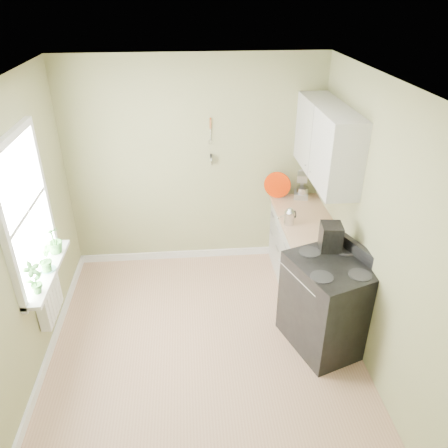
{
  "coord_description": "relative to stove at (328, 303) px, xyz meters",
  "views": [
    {
      "loc": [
        -0.09,
        -3.36,
        3.37
      ],
      "look_at": [
        0.25,
        0.55,
        1.19
      ],
      "focal_mm": 35.0,
      "sensor_mm": 36.0,
      "label": 1
    }
  ],
  "objects": [
    {
      "name": "floor",
      "position": [
        -1.28,
        -0.03,
        -0.51
      ],
      "size": [
        3.2,
        3.6,
        0.02
      ],
      "primitive_type": "cube",
      "color": "#A77A5D",
      "rests_on": "ground"
    },
    {
      "name": "ceiling",
      "position": [
        -1.28,
        -0.03,
        2.21
      ],
      "size": [
        3.2,
        3.6,
        0.02
      ],
      "primitive_type": "cube",
      "color": "white",
      "rests_on": "wall_back"
    },
    {
      "name": "wall_back",
      "position": [
        -1.28,
        1.78,
        0.85
      ],
      "size": [
        3.2,
        0.02,
        2.7
      ],
      "primitive_type": "cube",
      "color": "#989968",
      "rests_on": "floor"
    },
    {
      "name": "wall_left",
      "position": [
        -2.89,
        -0.03,
        0.85
      ],
      "size": [
        0.02,
        3.6,
        2.7
      ],
      "primitive_type": "cube",
      "color": "#989968",
      "rests_on": "floor"
    },
    {
      "name": "wall_right",
      "position": [
        0.33,
        -0.03,
        0.85
      ],
      "size": [
        0.02,
        3.6,
        2.7
      ],
      "primitive_type": "cube",
      "color": "#989968",
      "rests_on": "floor"
    },
    {
      "name": "base_cabinets",
      "position": [
        0.02,
        0.97,
        -0.07
      ],
      "size": [
        0.6,
        1.6,
        0.87
      ],
      "primitive_type": "cube",
      "color": "silver",
      "rests_on": "floor"
    },
    {
      "name": "countertop",
      "position": [
        0.01,
        0.97,
        0.39
      ],
      "size": [
        0.64,
        1.6,
        0.04
      ],
      "primitive_type": "cube",
      "color": "tan",
      "rests_on": "base_cabinets"
    },
    {
      "name": "upper_cabinets",
      "position": [
        0.15,
        1.07,
        1.35
      ],
      "size": [
        0.35,
        1.4,
        0.8
      ],
      "primitive_type": "cube",
      "color": "silver",
      "rests_on": "wall_right"
    },
    {
      "name": "window",
      "position": [
        -2.86,
        0.27,
        1.05
      ],
      "size": [
        0.06,
        1.14,
        1.44
      ],
      "color": "white",
      "rests_on": "wall_left"
    },
    {
      "name": "window_sill",
      "position": [
        -2.79,
        0.27,
        0.38
      ],
      "size": [
        0.18,
        1.14,
        0.04
      ],
      "primitive_type": "cube",
      "color": "white",
      "rests_on": "wall_left"
    },
    {
      "name": "radiator",
      "position": [
        -2.82,
        0.22,
        0.05
      ],
      "size": [
        0.12,
        0.5,
        0.35
      ],
      "primitive_type": "cube",
      "color": "white",
      "rests_on": "wall_left"
    },
    {
      "name": "wall_utensils",
      "position": [
        -1.08,
        1.75,
        1.06
      ],
      "size": [
        0.02,
        0.14,
        0.58
      ],
      "color": "tan",
      "rests_on": "wall_back"
    },
    {
      "name": "stove",
      "position": [
        0.0,
        0.0,
        0.0
      ],
      "size": [
        0.96,
        1.0,
        1.12
      ],
      "color": "black",
      "rests_on": "floor"
    },
    {
      "name": "stand_mixer",
      "position": [
        0.1,
        1.71,
        0.56
      ],
      "size": [
        0.24,
        0.33,
        0.36
      ],
      "color": "#B2B2B7",
      "rests_on": "countertop"
    },
    {
      "name": "kettle",
      "position": [
        -0.23,
        0.96,
        0.51
      ],
      "size": [
        0.2,
        0.12,
        0.2
      ],
      "color": "silver",
      "rests_on": "countertop"
    },
    {
      "name": "coffee_maker",
      "position": [
        0.03,
        0.27,
        0.57
      ],
      "size": [
        0.23,
        0.25,
        0.36
      ],
      "color": "black",
      "rests_on": "countertop"
    },
    {
      "name": "red_tray",
      "position": [
        -0.23,
        1.69,
        0.58
      ],
      "size": [
        0.34,
        0.17,
        0.34
      ],
      "primitive_type": "cylinder",
      "rotation": [
        1.45,
        0.0,
        -0.35
      ],
      "color": "#AA2200",
      "rests_on": "countertop"
    },
    {
      "name": "jar",
      "position": [
        -0.11,
        0.27,
        0.44
      ],
      "size": [
        0.07,
        0.07,
        0.07
      ],
      "color": "#B1A88B",
      "rests_on": "countertop"
    },
    {
      "name": "plant_a",
      "position": [
        -2.78,
        -0.1,
        0.56
      ],
      "size": [
        0.2,
        0.21,
        0.33
      ],
      "primitive_type": "imported",
      "rotation": [
        0.0,
        0.0,
        0.87
      ],
      "color": "#36732F",
      "rests_on": "window_sill"
    },
    {
      "name": "plant_b",
      "position": [
        -2.78,
        0.26,
        0.53
      ],
      "size": [
        0.14,
        0.16,
        0.27
      ],
      "primitive_type": "imported",
      "rotation": [
        0.0,
        0.0,
        1.68
      ],
      "color": "#36732F",
      "rests_on": "window_sill"
    },
    {
      "name": "plant_c",
      "position": [
        -2.78,
        0.59,
        0.54
      ],
      "size": [
        0.23,
        0.23,
        0.29
      ],
      "primitive_type": "imported",
      "rotation": [
        0.0,
        0.0,
        3.93
      ],
      "color": "#36732F",
      "rests_on": "window_sill"
    }
  ]
}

